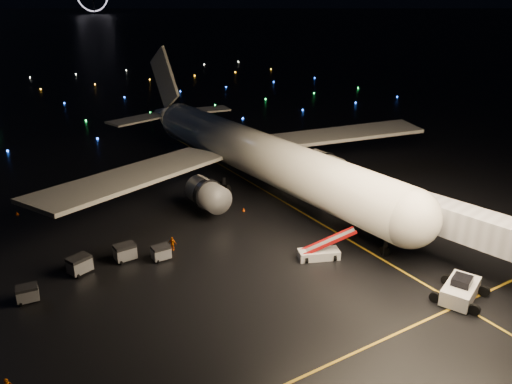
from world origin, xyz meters
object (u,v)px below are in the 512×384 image
Objects in this scene: belt_loader at (319,245)px; baggage_cart_3 at (28,294)px; airliner at (243,125)px; crew_c at (172,244)px; baggage_cart_2 at (80,265)px; pushback_tug at (461,288)px; baggage_cart_1 at (125,252)px; baggage_cart_0 at (161,253)px.

belt_loader is 28.19m from baggage_cart_3.
airliner reaches higher than crew_c.
baggage_cart_2 is at bearing -156.77° from airliner.
pushback_tug is 14.08m from belt_loader.
baggage_cart_1 is at bearing -145.08° from crew_c.
crew_c is at bearing -22.43° from baggage_cart_2.
baggage_cart_1 is at bearing 149.77° from baggage_cart_0.
belt_loader reaches higher than baggage_cart_3.
pushback_tug is at bearing -24.61° from baggage_cart_3.
baggage_cart_0 is (-1.78, -1.34, 0.00)m from crew_c.
airliner is at bearing 38.33° from baggage_cart_0.
baggage_cart_2 reaches higher than crew_c.
baggage_cart_0 is (-20.42, 20.94, -0.34)m from pushback_tug.
crew_c is at bearing 106.89° from pushback_tug.
belt_loader reaches higher than baggage_cart_1.
pushback_tug is at bearing -41.40° from belt_loader.
airliner is at bearing 101.25° from belt_loader.
airliner reaches higher than baggage_cart_3.
belt_loader reaches higher than baggage_cart_0.
baggage_cart_3 reaches higher than crew_c.
baggage_cart_0 is 13.10m from baggage_cart_3.
pushback_tug is 36.19m from baggage_cart_2.
baggage_cart_3 is (-33.48, 19.95, -0.34)m from pushback_tug.
pushback_tug is 29.05m from crew_c.
belt_loader reaches higher than pushback_tug.
belt_loader is 20.15m from baggage_cart_1.
baggage_cart_0 is 0.85× the size of baggage_cart_2.
airliner is 26.86m from baggage_cart_1.
crew_c is 0.84× the size of baggage_cart_3.
airliner is 23.28m from crew_c.
baggage_cart_0 is 3.71m from baggage_cart_1.
pushback_tug is (1.73, -36.15, -7.64)m from airliner.
baggage_cart_2 is at bearing 32.97° from baggage_cart_3.
airliner is 30.87m from baggage_cart_2.
pushback_tug is 38.97m from baggage_cart_3.
baggage_cart_1 reaches higher than baggage_cart_0.
baggage_cart_2 is at bearing 167.62° from baggage_cart_0.
baggage_cart_3 is (-13.06, -1.00, 0.01)m from baggage_cart_0.
baggage_cart_1 is (-5.01, 0.49, 0.12)m from crew_c.
airliner reaches higher than baggage_cart_2.
belt_loader is 15.72m from crew_c.
baggage_cart_3 is (-14.84, -2.33, 0.01)m from crew_c.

